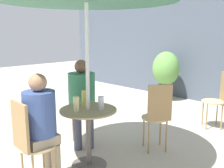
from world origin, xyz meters
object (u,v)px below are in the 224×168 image
at_px(bistro_chair_3, 219,95).
at_px(beer_glass_0, 101,103).
at_px(bistro_chair_1, 29,138).
at_px(seated_person_1, 41,120).
at_px(bistro_chair_2, 158,112).
at_px(seated_person_0, 82,96).
at_px(cafe_table_near, 89,126).
at_px(bistro_chair_0, 81,104).
at_px(beer_glass_2, 76,104).
at_px(potted_plant_0, 166,72).
at_px(beer_glass_1, 84,98).

xyz_separation_m(bistro_chair_3, beer_glass_0, (-0.43, -2.32, 0.23)).
xyz_separation_m(bistro_chair_1, beer_glass_0, (0.14, 0.87, 0.23)).
bearing_deg(seated_person_1, beer_glass_0, -98.88).
bearing_deg(bistro_chair_2, seated_person_0, -21.41).
xyz_separation_m(cafe_table_near, bistro_chair_0, (-0.65, 0.40, 0.06)).
distance_m(bistro_chair_0, bistro_chair_2, 1.14).
height_order(seated_person_1, beer_glass_2, seated_person_1).
xyz_separation_m(beer_glass_2, potted_plant_0, (-1.15, 3.54, -0.11)).
height_order(bistro_chair_2, beer_glass_0, bistro_chair_2).
bearing_deg(potted_plant_0, bistro_chair_3, -29.41).
bearing_deg(bistro_chair_2, beer_glass_1, 4.37).
relative_size(bistro_chair_0, beer_glass_2, 5.50).
distance_m(bistro_chair_1, seated_person_1, 0.21).
distance_m(cafe_table_near, bistro_chair_1, 0.77).
distance_m(seated_person_1, beer_glass_2, 0.47).
height_order(bistro_chair_0, potted_plant_0, potted_plant_0).
xyz_separation_m(bistro_chair_1, potted_plant_0, (-1.15, 4.16, 0.12)).
height_order(bistro_chair_2, beer_glass_1, bistro_chair_2).
height_order(seated_person_1, beer_glass_0, seated_person_1).
bearing_deg(beer_glass_2, cafe_table_near, 78.80).
xyz_separation_m(bistro_chair_2, seated_person_0, (-0.90, -0.57, 0.16)).
bearing_deg(beer_glass_1, bistro_chair_2, 58.31).
distance_m(beer_glass_0, potted_plant_0, 3.53).
xyz_separation_m(bistro_chair_3, potted_plant_0, (-1.72, 0.97, 0.12)).
bearing_deg(bistro_chair_3, cafe_table_near, -54.04).
bearing_deg(potted_plant_0, seated_person_1, -73.87).
bearing_deg(cafe_table_near, beer_glass_0, 41.65).
xyz_separation_m(cafe_table_near, bistro_chair_1, (-0.02, -0.76, 0.06)).
distance_m(cafe_table_near, seated_person_0, 0.65).
relative_size(cafe_table_near, beer_glass_1, 3.66).
distance_m(beer_glass_2, potted_plant_0, 3.73).
distance_m(beer_glass_0, beer_glass_2, 0.29).
relative_size(bistro_chair_2, bistro_chair_3, 1.00).
xyz_separation_m(bistro_chair_1, beer_glass_2, (-0.01, 0.61, 0.24)).
xyz_separation_m(cafe_table_near, seated_person_0, (-0.52, 0.32, 0.22)).
bearing_deg(seated_person_1, potted_plant_0, -72.35).
distance_m(bistro_chair_1, beer_glass_0, 0.91).
bearing_deg(beer_glass_0, potted_plant_0, 111.43).
distance_m(seated_person_0, seated_person_1, 1.07).
bearing_deg(beer_glass_2, seated_person_0, 136.23).
bearing_deg(beer_glass_0, seated_person_1, -100.40).
distance_m(seated_person_0, beer_glass_2, 0.69).
bearing_deg(seated_person_0, beer_glass_2, -102.25).
height_order(bistro_chair_1, beer_glass_0, bistro_chair_1).
bearing_deg(beer_glass_0, bistro_chair_2, 72.02).
relative_size(cafe_table_near, bistro_chair_3, 0.75).
bearing_deg(potted_plant_0, bistro_chair_0, -80.07).
height_order(bistro_chair_3, potted_plant_0, potted_plant_0).
relative_size(bistro_chair_3, beer_glass_2, 5.50).
bearing_deg(bistro_chair_2, beer_glass_0, 18.08).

